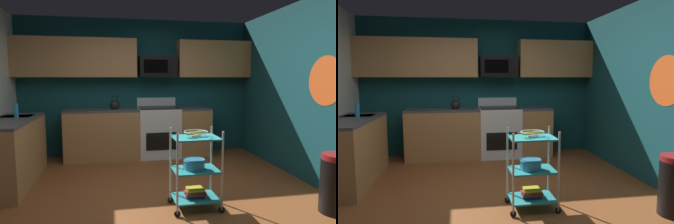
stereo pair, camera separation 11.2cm
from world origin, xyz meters
TOP-DOWN VIEW (x-y plane):
  - floor at (0.00, 0.00)m, footprint 4.40×4.80m
  - wall_back at (0.00, 2.43)m, footprint 4.52×0.06m
  - wall_right at (2.23, 0.00)m, footprint 0.06×4.80m
  - wall_flower_decal at (2.20, -0.04)m, footprint 0.00×0.65m
  - counter_run at (-0.74, 1.67)m, footprint 3.54×2.25m
  - oven_range at (0.37, 2.10)m, footprint 0.76×0.65m
  - upper_cabinets at (-0.08, 2.23)m, footprint 4.40×0.33m
  - microwave at (0.37, 2.21)m, footprint 0.70×0.39m
  - rolling_cart at (0.41, -0.26)m, footprint 0.57×0.39m
  - fruit_bowl at (0.41, -0.26)m, footprint 0.27×0.27m
  - mixing_bowl_large at (0.39, -0.26)m, footprint 0.25×0.25m
  - book_stack at (0.41, -0.26)m, footprint 0.24×0.17m
  - kettle at (-0.45, 2.10)m, footprint 0.21×0.18m
  - dish_soap_bottle at (-1.86, 1.17)m, footprint 0.06×0.06m

SIDE VIEW (x-z plane):
  - floor at x=0.00m, z-range -0.04..0.00m
  - book_stack at x=0.41m, z-range 0.13..0.23m
  - rolling_cart at x=0.41m, z-range -0.01..0.91m
  - counter_run at x=-0.74m, z-range 0.00..0.92m
  - oven_range at x=0.37m, z-range -0.07..1.03m
  - mixing_bowl_large at x=0.39m, z-range 0.46..0.58m
  - fruit_bowl at x=0.41m, z-range 0.84..0.91m
  - kettle at x=-0.45m, z-range 0.86..1.13m
  - dish_soap_bottle at x=-1.86m, z-range 0.92..1.12m
  - wall_back at x=0.00m, z-range 0.00..2.60m
  - wall_right at x=2.23m, z-range 0.00..2.60m
  - wall_flower_decal at x=2.20m, z-range 1.13..1.77m
  - microwave at x=0.37m, z-range 1.50..1.90m
  - upper_cabinets at x=-0.08m, z-range 1.50..2.20m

